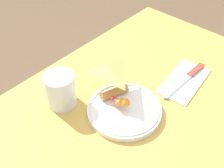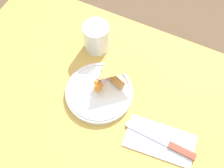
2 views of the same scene
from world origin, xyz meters
TOP-DOWN VIEW (x-y plane):
  - dining_table at (0.00, 0.00)m, footprint 1.05×0.89m
  - plate_pizza at (0.03, -0.13)m, footprint 0.21×0.21m
  - milk_glass at (0.12, -0.29)m, footprint 0.09×0.09m
  - napkin_folded at (-0.20, -0.06)m, footprint 0.21×0.12m
  - butter_knife at (-0.21, -0.06)m, footprint 0.22×0.03m

SIDE VIEW (x-z plane):
  - dining_table at x=0.00m, z-range 0.25..0.95m
  - napkin_folded at x=-0.20m, z-range 0.70..0.70m
  - butter_knife at x=-0.21m, z-range 0.70..0.71m
  - plate_pizza at x=0.03m, z-range 0.69..0.74m
  - milk_glass at x=0.12m, z-range 0.70..0.80m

